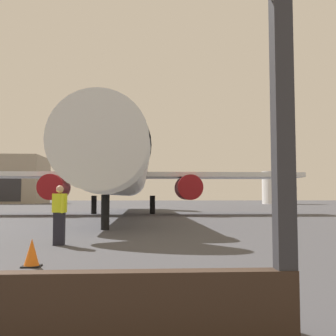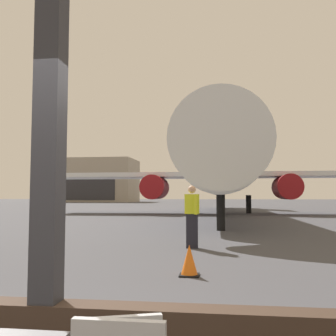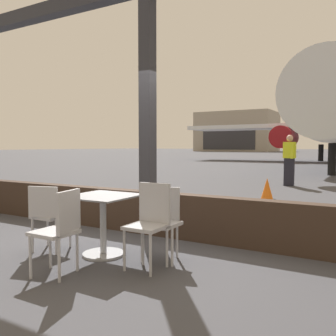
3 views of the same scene
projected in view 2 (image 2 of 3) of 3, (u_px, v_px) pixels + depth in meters
name	position (u px, v px, depth m)	size (l,w,h in m)	color
ground_plane	(207.00, 209.00, 42.39)	(220.00, 220.00, 0.00)	#424247
window_frame	(48.00, 208.00, 2.93)	(9.13, 0.24, 3.92)	#38281E
airplane	(219.00, 171.00, 30.21)	(28.38, 35.79, 10.33)	silver
ground_crew_worker	(192.00, 216.00, 10.72)	(0.40, 0.51, 1.74)	black
traffic_cone	(189.00, 261.00, 7.00)	(0.36, 0.36, 0.57)	orange
distant_hangar	(95.00, 181.00, 89.01)	(18.70, 12.61, 9.79)	#9E9384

